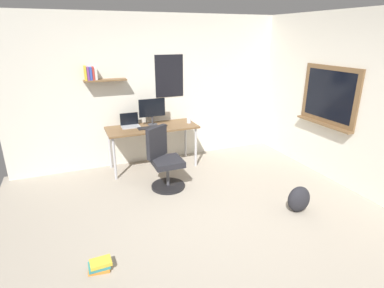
% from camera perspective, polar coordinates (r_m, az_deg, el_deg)
% --- Properties ---
extents(ground_plane, '(5.20, 5.20, 0.00)m').
position_cam_1_polar(ground_plane, '(3.95, 3.60, -15.10)').
color(ground_plane, '#9E9384').
rests_on(ground_plane, ground).
extents(wall_back, '(5.00, 0.30, 2.60)m').
position_cam_1_polar(wall_back, '(5.62, -7.24, 9.83)').
color(wall_back, silver).
rests_on(wall_back, ground).
extents(wall_right, '(0.22, 5.00, 2.60)m').
position_cam_1_polar(wall_right, '(4.97, 30.28, 5.97)').
color(wall_right, silver).
rests_on(wall_right, ground).
extents(desk, '(1.55, 0.63, 0.75)m').
position_cam_1_polar(desk, '(5.36, -7.38, 2.47)').
color(desk, brown).
rests_on(desk, ground).
extents(office_chair, '(0.56, 0.57, 0.95)m').
position_cam_1_polar(office_chair, '(4.72, -5.16, -3.38)').
color(office_chair, black).
rests_on(office_chair, ground).
extents(laptop, '(0.31, 0.21, 0.23)m').
position_cam_1_polar(laptop, '(5.39, -11.43, 3.75)').
color(laptop, '#ADAFB5').
rests_on(laptop, desk).
extents(monitor_primary, '(0.46, 0.17, 0.46)m').
position_cam_1_polar(monitor_primary, '(5.38, -7.43, 6.31)').
color(monitor_primary, '#38383D').
rests_on(monitor_primary, desk).
extents(keyboard, '(0.37, 0.13, 0.02)m').
position_cam_1_polar(keyboard, '(5.25, -8.01, 3.00)').
color(keyboard, black).
rests_on(keyboard, desk).
extents(computer_mouse, '(0.10, 0.06, 0.03)m').
position_cam_1_polar(computer_mouse, '(5.32, -5.09, 3.42)').
color(computer_mouse, '#262628').
rests_on(computer_mouse, desk).
extents(coffee_mug, '(0.08, 0.08, 0.09)m').
position_cam_1_polar(coffee_mug, '(5.51, -0.58, 4.39)').
color(coffee_mug, silver).
rests_on(coffee_mug, desk).
extents(backpack, '(0.32, 0.22, 0.36)m').
position_cam_1_polar(backpack, '(4.39, 19.22, -9.66)').
color(backpack, '#232328').
rests_on(backpack, ground).
extents(book_stack_on_floor, '(0.24, 0.18, 0.10)m').
position_cam_1_polar(book_stack_on_floor, '(3.46, -16.75, -20.77)').
color(book_stack_on_floor, orange).
rests_on(book_stack_on_floor, ground).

